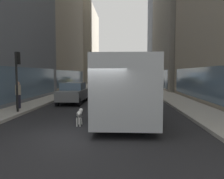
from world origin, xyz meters
TOP-DOWN VIEW (x-y plane):
  - ground_plane at (0.00, 35.00)m, footprint 120.00×120.00m
  - sidewalk_left at (-5.70, 35.00)m, footprint 2.40×110.00m
  - sidewalk_right at (5.70, 35.00)m, footprint 2.40×110.00m
  - building_left_mid at (-11.90, 27.88)m, footprint 9.08×21.62m
  - building_left_far at (-11.90, 48.78)m, footprint 11.72×15.89m
  - building_right_far at (11.90, 43.47)m, footprint 8.88×15.00m
  - transit_bus at (1.20, 4.93)m, footprint 2.78×11.53m
  - car_black_suv at (1.20, 34.08)m, footprint 1.74×4.57m
  - car_yellow_taxi at (-2.80, 42.11)m, footprint 1.77×4.78m
  - car_white_van at (2.80, 15.98)m, footprint 1.71×4.21m
  - car_blue_hatchback at (-2.80, 31.22)m, footprint 1.72×4.58m
  - car_grey_wagon at (-2.80, 9.02)m, footprint 1.76×4.70m
  - dalmatian_dog at (-0.82, 1.45)m, footprint 0.22×0.96m
  - pedestrian_in_coat at (-5.43, 5.14)m, footprint 0.34×0.34m
  - traffic_light_near at (-4.90, 4.02)m, footprint 0.24×0.40m

SIDE VIEW (x-z plane):
  - ground_plane at x=0.00m, z-range 0.00..0.00m
  - sidewalk_left at x=-5.70m, z-range 0.00..0.15m
  - sidewalk_right at x=5.70m, z-range 0.00..0.15m
  - dalmatian_dog at x=-0.82m, z-range 0.15..0.87m
  - car_white_van at x=2.80m, z-range 0.01..1.63m
  - car_blue_hatchback at x=-2.80m, z-range 0.01..1.63m
  - car_black_suv at x=1.20m, z-range 0.01..1.63m
  - car_grey_wagon at x=-2.80m, z-range 0.01..1.63m
  - car_yellow_taxi at x=-2.80m, z-range 0.01..1.63m
  - pedestrian_in_coat at x=-5.43m, z-range 0.17..1.86m
  - transit_bus at x=1.20m, z-range 0.25..3.30m
  - traffic_light_near at x=-4.90m, z-range 0.74..4.14m
  - building_left_far at x=-11.90m, z-range -0.01..18.54m
  - building_left_mid at x=-11.90m, z-range -0.01..24.28m
  - building_right_far at x=11.90m, z-range -0.01..33.70m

